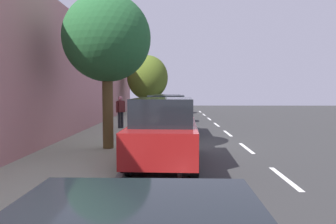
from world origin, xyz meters
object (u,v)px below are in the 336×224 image
object	(u,v)px
parked_suv_grey_mid	(167,114)
cyclist_with_backpack	(149,116)
street_tree_mid_block	(107,39)
parked_suv_red_far	(164,130)
parked_sedan_silver_nearest	(171,106)
pedestrian_on_phone	(121,110)
bicycle_at_curb	(153,134)
street_tree_near_cyclist	(148,78)
parked_pickup_dark_blue_second	(169,109)

from	to	relation	value
parked_suv_grey_mid	cyclist_with_backpack	xyz separation A→B (m)	(0.77, 1.85, 0.07)
parked_suv_grey_mid	street_tree_mid_block	xyz separation A→B (m)	(2.03, 4.47, 3.00)
parked_suv_red_far	cyclist_with_backpack	distance (m)	4.43
parked_suv_grey_mid	cyclist_with_backpack	world-z (taller)	parked_suv_grey_mid
parked_suv_red_far	parked_sedan_silver_nearest	bearing A→B (deg)	-90.27
parked_suv_grey_mid	pedestrian_on_phone	size ratio (longest dim) A/B	2.71
bicycle_at_curb	pedestrian_on_phone	bearing A→B (deg)	-62.75
pedestrian_on_phone	parked_suv_grey_mid	bearing A→B (deg)	147.26
parked_suv_grey_mid	street_tree_near_cyclist	size ratio (longest dim) A/B	0.90
parked_sedan_silver_nearest	street_tree_mid_block	size ratio (longest dim) A/B	0.81
parked_sedan_silver_nearest	street_tree_mid_block	bearing A→B (deg)	83.09
street_tree_near_cyclist	street_tree_mid_block	distance (m)	17.82
parked_suv_red_far	cyclist_with_backpack	size ratio (longest dim) A/B	2.67
parked_sedan_silver_nearest	parked_suv_grey_mid	xyz separation A→B (m)	(0.12, 13.26, 0.27)
parked_sedan_silver_nearest	pedestrian_on_phone	xyz separation A→B (m)	(2.71, 11.59, 0.39)
street_tree_near_cyclist	street_tree_mid_block	xyz separation A→B (m)	(0.00, 17.81, 0.65)
cyclist_with_backpack	street_tree_near_cyclist	distance (m)	15.42
parked_pickup_dark_blue_second	pedestrian_on_phone	world-z (taller)	parked_pickup_dark_blue_second
street_tree_mid_block	pedestrian_on_phone	xyz separation A→B (m)	(0.56, -6.14, -2.88)
parked_suv_grey_mid	street_tree_near_cyclist	world-z (taller)	street_tree_near_cyclist
parked_pickup_dark_blue_second	street_tree_mid_block	size ratio (longest dim) A/B	0.99
street_tree_mid_block	bicycle_at_curb	bearing A→B (deg)	-124.53
parked_suv_grey_mid	parked_suv_red_far	xyz separation A→B (m)	(-0.03, 6.21, 0.00)
parked_pickup_dark_blue_second	street_tree_mid_block	xyz separation A→B (m)	(2.00, 11.50, 3.12)
parked_sedan_silver_nearest	parked_pickup_dark_blue_second	distance (m)	6.23
cyclist_with_backpack	street_tree_mid_block	world-z (taller)	street_tree_mid_block
parked_suv_red_far	street_tree_mid_block	xyz separation A→B (m)	(2.06, -1.74, 3.00)
parked_suv_red_far	cyclist_with_backpack	world-z (taller)	parked_suv_red_far
parked_suv_red_far	pedestrian_on_phone	size ratio (longest dim) A/B	2.72
bicycle_at_curb	street_tree_near_cyclist	size ratio (longest dim) A/B	0.33
parked_suv_grey_mid	bicycle_at_curb	world-z (taller)	parked_suv_grey_mid
bicycle_at_curb	street_tree_near_cyclist	world-z (taller)	street_tree_near_cyclist
parked_sedan_silver_nearest	street_tree_mid_block	world-z (taller)	street_tree_mid_block
parked_pickup_dark_blue_second	bicycle_at_curb	size ratio (longest dim) A/B	3.13
parked_suv_grey_mid	pedestrian_on_phone	bearing A→B (deg)	-32.74
parked_sedan_silver_nearest	parked_pickup_dark_blue_second	xyz separation A→B (m)	(0.14, 6.23, 0.15)
cyclist_with_backpack	pedestrian_on_phone	bearing A→B (deg)	-62.56
parked_suv_red_far	street_tree_near_cyclist	world-z (taller)	street_tree_near_cyclist
parked_pickup_dark_blue_second	pedestrian_on_phone	xyz separation A→B (m)	(2.57, 5.37, 0.24)
parked_pickup_dark_blue_second	street_tree_near_cyclist	distance (m)	7.07
bicycle_at_curb	cyclist_with_backpack	bearing A→B (deg)	-64.21
parked_pickup_dark_blue_second	street_tree_mid_block	distance (m)	12.09
pedestrian_on_phone	parked_suv_red_far	bearing A→B (deg)	108.40
parked_suv_grey_mid	cyclist_with_backpack	distance (m)	2.01
bicycle_at_curb	street_tree_mid_block	distance (m)	4.49
parked_sedan_silver_nearest	bicycle_at_curb	bearing A→B (deg)	87.56
cyclist_with_backpack	parked_sedan_silver_nearest	bearing A→B (deg)	-93.35
cyclist_with_backpack	bicycle_at_curb	bearing A→B (deg)	115.79
bicycle_at_curb	parked_sedan_silver_nearest	bearing A→B (deg)	-92.44
parked_suv_grey_mid	street_tree_mid_block	world-z (taller)	street_tree_mid_block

